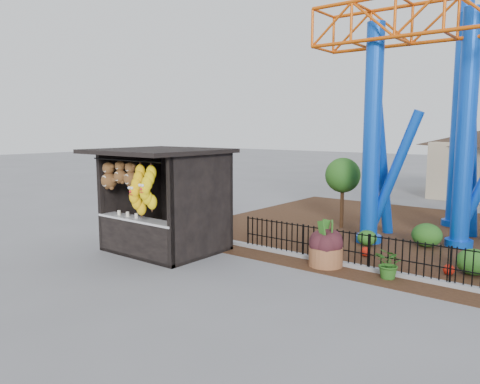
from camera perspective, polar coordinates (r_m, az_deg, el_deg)
The scene contains 9 objects.
ground at distance 11.90m, azimuth -3.26°, elevation -10.50°, with size 120.00×120.00×0.00m, color slate.
mulch_bed at distance 17.22m, azimuth 25.70°, elevation -5.49°, with size 18.00×12.00×0.02m, color #331E11.
curb at distance 12.52m, azimuth 20.56°, elevation -9.78°, with size 18.00×0.18×0.12m, color gray.
prize_booth at distance 14.23m, azimuth -9.91°, elevation -1.24°, with size 3.50×3.40×3.12m.
picket_fence at distance 12.17m, azimuth 24.74°, elevation -8.35°, with size 12.20×0.06×1.00m, color black, non-canonical shape.
terracotta_planter at distance 13.04m, azimuth 10.40°, elevation -7.73°, with size 0.92×0.92×0.54m, color brown.
planter_foliage at distance 12.89m, azimuth 10.46°, elevation -5.20°, with size 0.70×0.70×0.64m, color #321419.
potted_plant at distance 12.31m, azimuth 17.79°, elevation -8.32°, with size 0.71×0.62×0.79m, color #2A5418.
landscaping at distance 14.72m, azimuth 24.90°, elevation -6.32°, with size 7.75×3.23×0.74m.
Camera 1 is at (7.51, -8.44, 3.73)m, focal length 35.00 mm.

